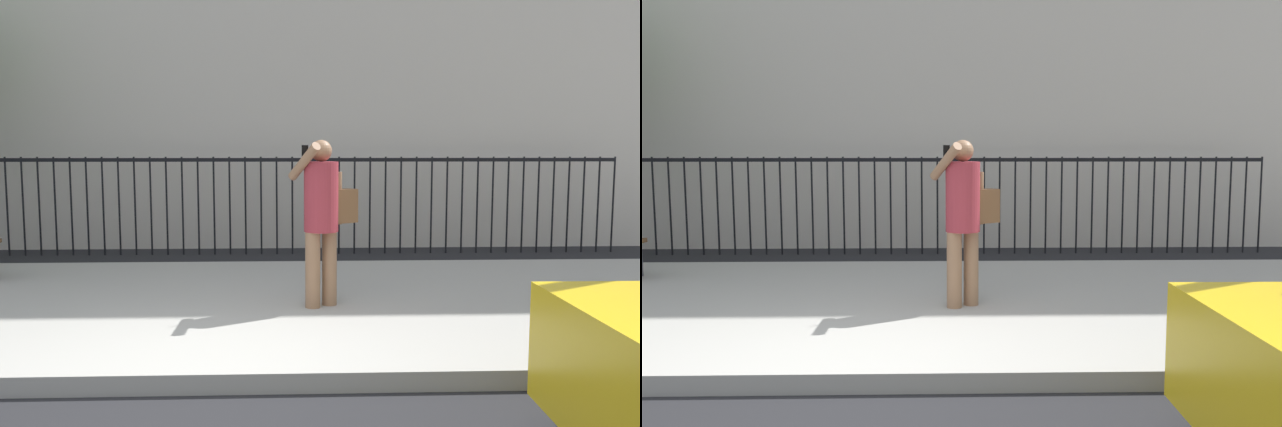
% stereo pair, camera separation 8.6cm
% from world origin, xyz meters
% --- Properties ---
extents(ground_plane, '(60.00, 60.00, 0.00)m').
position_xyz_m(ground_plane, '(0.00, 0.00, 0.00)').
color(ground_plane, black).
extents(sidewalk, '(28.00, 4.40, 0.15)m').
position_xyz_m(sidewalk, '(0.00, 2.20, 0.07)').
color(sidewalk, '#9E9B93').
rests_on(sidewalk, ground).
extents(iron_fence, '(12.03, 0.04, 1.60)m').
position_xyz_m(iron_fence, '(0.00, 5.90, 1.02)').
color(iron_fence, black).
rests_on(iron_fence, ground).
extents(pedestrian_on_phone, '(0.72, 0.61, 1.66)m').
position_xyz_m(pedestrian_on_phone, '(0.97, 1.89, 1.11)').
color(pedestrian_on_phone, '#936B4C').
rests_on(pedestrian_on_phone, sidewalk).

